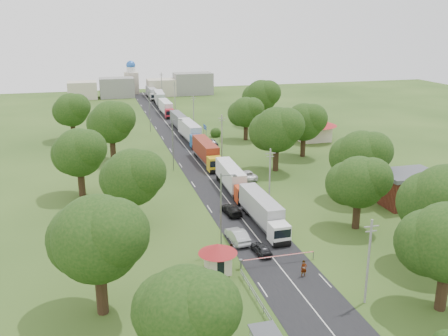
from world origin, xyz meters
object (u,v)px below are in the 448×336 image
object	(u,v)px
guard_booth	(218,254)
truck_0	(263,211)
info_sign	(205,130)
boom_barrier	(267,258)
car_lane_front	(261,249)
pedestrian_near	(304,269)
car_lane_mid	(237,236)

from	to	relation	value
guard_booth	truck_0	world-z (taller)	truck_0
truck_0	info_sign	bearing A→B (deg)	86.33
boom_barrier	car_lane_front	size ratio (longest dim) A/B	2.36
pedestrian_near	guard_booth	bearing A→B (deg)	163.04
info_sign	car_lane_front	size ratio (longest dim) A/B	1.05
info_sign	pedestrian_near	bearing A→B (deg)	-93.15
info_sign	car_lane_mid	bearing A→B (deg)	-98.60
boom_barrier	car_lane_mid	xyz separation A→B (m)	(-1.46, 7.00, -0.06)
car_lane_mid	guard_booth	bearing A→B (deg)	53.49
car_lane_front	pedestrian_near	distance (m)	7.00
guard_booth	info_sign	distance (m)	61.27
truck_0	car_lane_mid	distance (m)	6.55
guard_booth	pedestrian_near	world-z (taller)	guard_booth
boom_barrier	truck_0	size ratio (longest dim) A/B	0.64
info_sign	car_lane_front	world-z (taller)	info_sign
guard_booth	info_sign	bearing A→B (deg)	78.32
guard_booth	boom_barrier	bearing A→B (deg)	0.01
car_lane_front	pedestrian_near	size ratio (longest dim) A/B	2.07
car_lane_mid	pedestrian_near	distance (m)	11.44
car_lane_front	boom_barrier	bearing A→B (deg)	78.62
guard_booth	info_sign	world-z (taller)	info_sign
info_sign	truck_0	distance (m)	48.94
boom_barrier	truck_0	bearing A→B (deg)	72.96
guard_booth	truck_0	size ratio (longest dim) A/B	0.31
boom_barrier	info_sign	xyz separation A→B (m)	(6.56, 60.00, 2.11)
car_lane_mid	car_lane_front	bearing A→B (deg)	109.73
info_sign	pedestrian_near	world-z (taller)	info_sign
car_lane_front	car_lane_mid	distance (m)	4.44
guard_booth	car_lane_front	distance (m)	7.03
info_sign	car_lane_front	xyz separation A→B (m)	(-6.20, -57.05, -2.34)
boom_barrier	guard_booth	xyz separation A→B (m)	(-5.84, -0.00, 1.27)
info_sign	car_lane_mid	distance (m)	53.65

